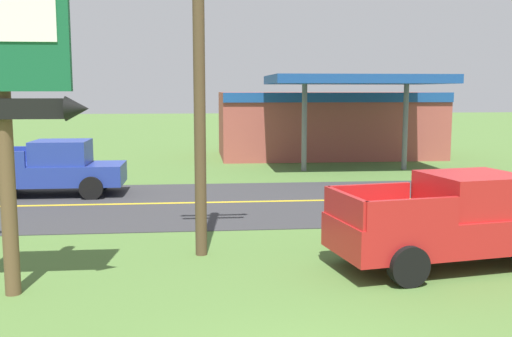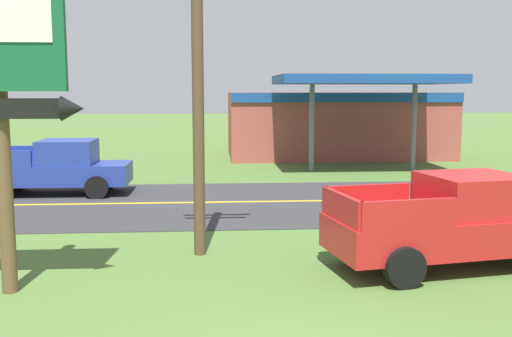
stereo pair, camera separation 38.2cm
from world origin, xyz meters
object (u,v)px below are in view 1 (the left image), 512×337
Objects in this scene: motel_sign at (1,56)px; gas_station at (329,122)px; pickup_blue_on_road at (51,169)px; pickup_red_parked_on_lawn at (456,221)px; utility_pole at (199,42)px.

gas_station is at bearing 64.00° from motel_sign.
motel_sign is at bearing -116.00° from gas_station.
motel_sign is 24.46m from gas_station.
motel_sign reaches higher than pickup_blue_on_road.
gas_station is at bearing 41.90° from pickup_blue_on_road.
pickup_red_parked_on_lawn is (8.78, 1.09, -3.33)m from motel_sign.
gas_station is at bearing 84.81° from pickup_red_parked_on_lawn.
pickup_red_parked_on_lawn is 14.29m from pickup_blue_on_road.
gas_station reaches higher than pickup_blue_on_road.
pickup_blue_on_road is (-5.22, 8.23, -3.79)m from utility_pole.
utility_pole is (3.40, 2.44, 0.45)m from motel_sign.
pickup_red_parked_on_lawn is at bearing -95.19° from gas_station.
gas_station is 2.20× the size of pickup_red_parked_on_lawn.
gas_station reaches higher than pickup_red_parked_on_lawn.
motel_sign is 0.54× the size of gas_station.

